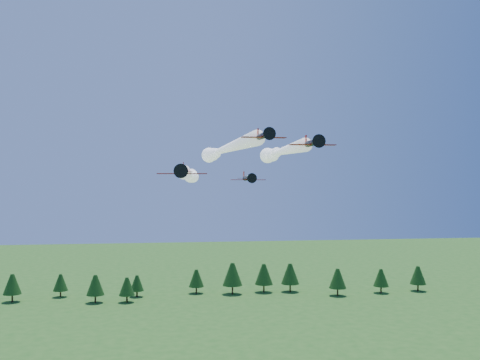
{
  "coord_description": "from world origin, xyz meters",
  "views": [
    {
      "loc": [
        -15.14,
        -89.28,
        42.21
      ],
      "look_at": [
        -2.2,
        0.0,
        42.89
      ],
      "focal_mm": 40.0,
      "sensor_mm": 36.0,
      "label": 1
    }
  ],
  "objects": [
    {
      "name": "plane_left",
      "position": [
        -9.15,
        33.01,
        44.32
      ],
      "size": [
        10.6,
        57.83,
        3.7
      ],
      "rotation": [
        0.0,
        0.0,
        -0.09
      ],
      "color": "black",
      "rests_on": "ground"
    },
    {
      "name": "plane_right",
      "position": [
        10.25,
        23.99,
        49.25
      ],
      "size": [
        8.01,
        44.54,
        3.7
      ],
      "rotation": [
        0.0,
        0.0,
        -0.0
      ],
      "color": "black",
      "rests_on": "ground"
    },
    {
      "name": "plane_lead",
      "position": [
        -2.35,
        22.02,
        49.49
      ],
      "size": [
        8.9,
        58.54,
        3.7
      ],
      "rotation": [
        0.0,
        0.0,
        0.07
      ],
      "color": "black",
      "rests_on": "ground"
    },
    {
      "name": "plane_slot",
      "position": [
        0.38,
        7.97,
        43.26
      ],
      "size": [
        6.5,
        7.06,
        2.28
      ],
      "rotation": [
        0.0,
        0.0,
        0.07
      ],
      "color": "black",
      "rests_on": "ground"
    },
    {
      "name": "treeline",
      "position": [
        4.52,
        112.1,
        6.42
      ],
      "size": [
        173.2,
        18.45,
        11.89
      ],
      "color": "#382314",
      "rests_on": "ground"
    }
  ]
}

